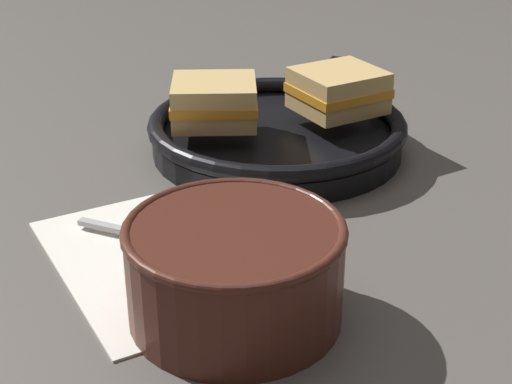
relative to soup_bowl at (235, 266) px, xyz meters
The scene contains 7 objects.
ground_plane 0.14m from the soup_bowl, 142.10° to the left, with size 4.00×4.00×0.00m, color #56514C.
napkin 0.11m from the soup_bowl, behind, with size 0.26×0.24×0.00m.
soup_bowl is the anchor object (origin of this frame).
spoon 0.10m from the soup_bowl, 161.02° to the left, with size 0.16×0.09×0.01m.
skillet 0.32m from the soup_bowl, 132.30° to the left, with size 0.29×0.38×0.04m.
sandwich_near_left 0.35m from the soup_bowl, 121.71° to the left, with size 0.10×0.10×0.05m.
sandwich_near_right 0.30m from the soup_bowl, 144.96° to the left, with size 0.12×0.12×0.05m.
Camera 1 is at (0.49, -0.39, 0.35)m, focal length 55.00 mm.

